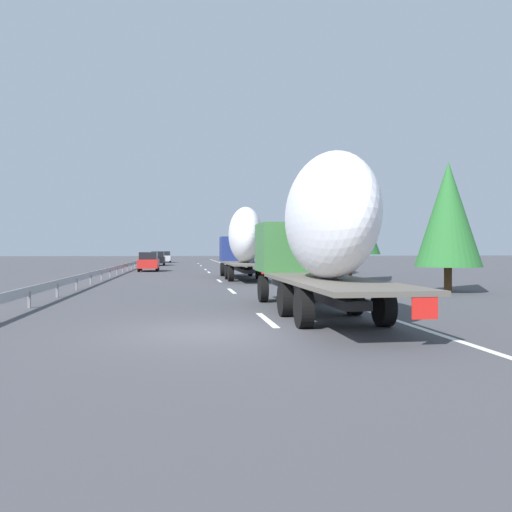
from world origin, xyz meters
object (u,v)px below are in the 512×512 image
at_px(truck_trailing, 319,229).
at_px(truck_lead, 243,241).
at_px(car_black_suv, 158,258).
at_px(road_sign, 248,250).
at_px(car_silver_hatch, 165,257).
at_px(car_red_compact, 149,262).

bearing_deg(truck_trailing, truck_lead, -0.00).
height_order(truck_lead, car_black_suv, truck_lead).
bearing_deg(road_sign, car_black_suv, 39.26).
bearing_deg(car_black_suv, truck_trailing, -172.15).
bearing_deg(car_black_suv, truck_lead, -167.62).
xyz_separation_m(car_black_suv, road_sign, (-12.91, -10.55, 1.11)).
bearing_deg(car_silver_hatch, car_black_suv, 178.49).
height_order(car_silver_hatch, car_red_compact, car_silver_hatch).
xyz_separation_m(truck_trailing, car_silver_hatch, (69.97, 7.03, -1.76)).
bearing_deg(road_sign, truck_lead, 171.62).
bearing_deg(car_black_suv, car_red_compact, 179.97).
height_order(truck_trailing, car_silver_hatch, truck_trailing).
relative_size(car_black_suv, car_silver_hatch, 1.15).
xyz_separation_m(car_silver_hatch, car_red_compact, (-35.06, 0.43, -0.00)).
distance_m(truck_trailing, car_black_suv, 54.58).
distance_m(truck_trailing, car_red_compact, 35.73).
relative_size(car_red_compact, road_sign, 1.48).
distance_m(truck_trailing, car_silver_hatch, 70.34).
height_order(car_red_compact, road_sign, road_sign).
bearing_deg(car_red_compact, truck_lead, -153.26).
bearing_deg(road_sign, car_red_compact, 120.54).
relative_size(truck_lead, car_black_suv, 2.73).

